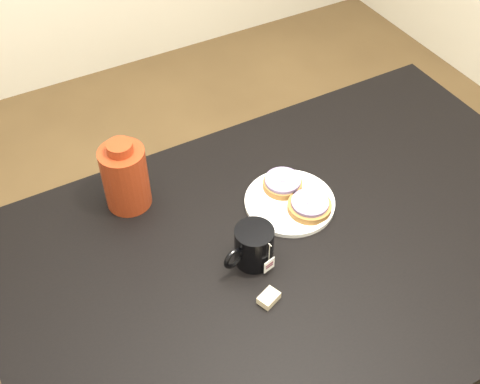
# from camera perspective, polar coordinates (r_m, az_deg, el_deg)

# --- Properties ---
(table) EXTENTS (1.40, 0.90, 0.75)m
(table) POSITION_cam_1_polar(r_m,az_deg,el_deg) (1.47, 5.87, -6.77)
(table) COLOR black
(table) RESTS_ON ground_plane
(plate) EXTENTS (0.22, 0.22, 0.02)m
(plate) POSITION_cam_1_polar(r_m,az_deg,el_deg) (1.48, 4.73, -0.91)
(plate) COLOR white
(plate) RESTS_ON table
(bagel_back) EXTENTS (0.11, 0.11, 0.03)m
(bagel_back) POSITION_cam_1_polar(r_m,az_deg,el_deg) (1.50, 4.06, 0.85)
(bagel_back) COLOR brown
(bagel_back) RESTS_ON plate
(bagel_front) EXTENTS (0.15, 0.15, 0.03)m
(bagel_front) POSITION_cam_1_polar(r_m,az_deg,el_deg) (1.45, 6.62, -1.29)
(bagel_front) COLOR brown
(bagel_front) RESTS_ON plate
(mug) EXTENTS (0.14, 0.10, 0.10)m
(mug) POSITION_cam_1_polar(r_m,az_deg,el_deg) (1.33, 1.27, -5.13)
(mug) COLOR black
(mug) RESTS_ON table
(teabag_pouch) EXTENTS (0.05, 0.05, 0.02)m
(teabag_pouch) POSITION_cam_1_polar(r_m,az_deg,el_deg) (1.29, 2.74, -10.00)
(teabag_pouch) COLOR #C6B793
(teabag_pouch) RESTS_ON table
(bagel_package) EXTENTS (0.13, 0.13, 0.19)m
(bagel_package) POSITION_cam_1_polar(r_m,az_deg,el_deg) (1.45, -10.83, 1.45)
(bagel_package) COLOR #611B0C
(bagel_package) RESTS_ON table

